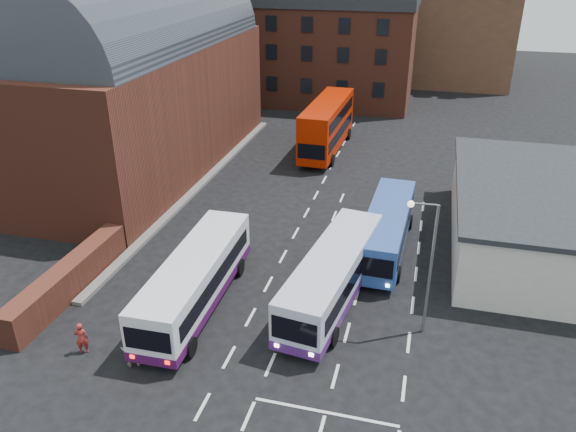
% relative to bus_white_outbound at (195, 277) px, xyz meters
% --- Properties ---
extents(ground, '(180.00, 180.00, 0.00)m').
position_rel_bus_white_outbound_xyz_m(ground, '(3.04, -2.70, -1.75)').
color(ground, black).
extents(railway_station, '(12.00, 28.00, 16.00)m').
position_rel_bus_white_outbound_xyz_m(railway_station, '(-12.46, 18.30, 5.89)').
color(railway_station, '#602B1E').
rests_on(railway_station, ground).
extents(forecourt_wall, '(1.20, 10.00, 1.80)m').
position_rel_bus_white_outbound_xyz_m(forecourt_wall, '(-7.16, -0.70, -0.85)').
color(forecourt_wall, '#602B1E').
rests_on(forecourt_wall, ground).
extents(cream_building, '(10.40, 16.40, 4.25)m').
position_rel_bus_white_outbound_xyz_m(cream_building, '(18.04, 11.30, 0.41)').
color(cream_building, beige).
rests_on(cream_building, ground).
extents(brick_terrace, '(22.00, 10.00, 11.00)m').
position_rel_bus_white_outbound_xyz_m(brick_terrace, '(-2.96, 43.30, 3.75)').
color(brick_terrace, brown).
rests_on(brick_terrace, ground).
extents(castle_keep, '(22.00, 22.00, 12.00)m').
position_rel_bus_white_outbound_xyz_m(castle_keep, '(9.04, 63.30, 4.25)').
color(castle_keep, brown).
rests_on(castle_keep, ground).
extents(bus_white_outbound, '(2.90, 10.90, 2.96)m').
position_rel_bus_white_outbound_xyz_m(bus_white_outbound, '(0.00, 0.00, 0.00)').
color(bus_white_outbound, silver).
rests_on(bus_white_outbound, ground).
extents(bus_white_inbound, '(3.90, 11.06, 2.95)m').
position_rel_bus_white_outbound_xyz_m(bus_white_inbound, '(6.80, 2.17, -0.00)').
color(bus_white_inbound, silver).
rests_on(bus_white_inbound, ground).
extents(bus_blue, '(2.86, 10.34, 2.80)m').
position_rel_bus_white_outbound_xyz_m(bus_blue, '(9.00, 8.40, -0.09)').
color(bus_blue, '#2C4C98').
rests_on(bus_blue, ground).
extents(bus_red_double, '(3.15, 11.60, 4.61)m').
position_rel_bus_white_outbound_xyz_m(bus_red_double, '(1.84, 25.80, 0.70)').
color(bus_red_double, '#AD1A01').
rests_on(bus_red_double, ground).
extents(street_lamp, '(1.43, 0.31, 7.00)m').
position_rel_bus_white_outbound_xyz_m(street_lamp, '(11.40, 0.72, 2.47)').
color(street_lamp, slate).
rests_on(street_lamp, ground).
extents(pedestrian_red, '(0.71, 0.60, 1.64)m').
position_rel_bus_white_outbound_xyz_m(pedestrian_red, '(-3.67, -4.87, -0.93)').
color(pedestrian_red, maroon).
rests_on(pedestrian_red, ground).
extents(pedestrian_beige, '(1.05, 0.94, 1.76)m').
position_rel_bus_white_outbound_xyz_m(pedestrian_beige, '(-1.06, -5.05, -0.87)').
color(pedestrian_beige, tan).
rests_on(pedestrian_beige, ground).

